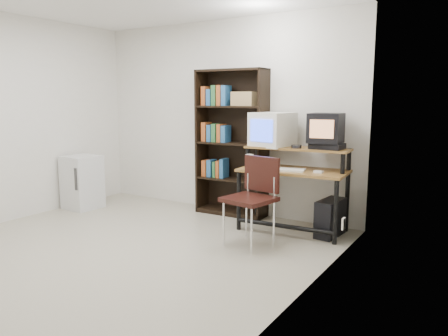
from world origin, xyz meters
The scene contains 17 objects.
floor centered at (0.00, 0.00, -0.01)m, with size 4.00×4.00×0.01m, color #B1A993.
back_wall centered at (0.00, 2.00, 1.30)m, with size 4.00×0.01×2.60m, color silver.
right_wall centered at (2.00, 0.00, 1.30)m, with size 0.01×4.00×2.60m, color silver.
computer_desk centered at (1.25, 1.59, 0.69)m, with size 1.27×0.70×0.98m.
crt_monitor centered at (0.90, 1.71, 1.18)m, with size 0.51×0.51×0.42m.
vcr centered at (1.59, 1.72, 1.01)m, with size 0.36×0.26×0.08m, color black.
crt_tv centered at (1.57, 1.73, 1.22)m, with size 0.38×0.38×0.34m.
cd_spindle centered at (1.27, 1.61, 0.99)m, with size 0.12×0.12×0.05m, color #26262B.
keyboard centered at (1.19, 1.45, 0.74)m, with size 0.47×0.21×0.04m, color silver.
mousepad centered at (1.57, 1.50, 0.72)m, with size 0.22×0.18×0.01m, color black.
mouse centered at (1.58, 1.50, 0.74)m, with size 0.10×0.06×0.03m, color white.
desk_speaker centered at (0.73, 1.46, 0.80)m, with size 0.08×0.07×0.17m, color silver.
pc_tower centered at (1.70, 1.61, 0.21)m, with size 0.20×0.45×0.42m, color black.
school_chair centered at (1.09, 0.91, 0.58)m, with size 0.55×0.55×0.94m.
bookshelf centered at (0.24, 1.86, 0.98)m, with size 0.97×0.35×1.93m.
mini_fridge centered at (-1.72, 0.98, 0.38)m, with size 0.47×0.48×0.76m.
wall_outlet centered at (1.99, 1.15, 0.30)m, with size 0.02×0.08×0.12m, color beige.
Camera 1 is at (3.23, -3.11, 1.55)m, focal length 35.00 mm.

